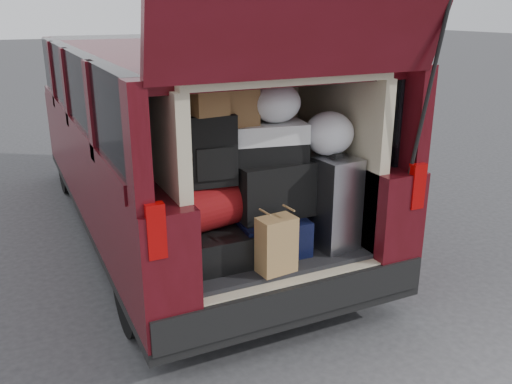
% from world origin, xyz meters
% --- Properties ---
extents(ground, '(80.00, 80.00, 0.00)m').
position_xyz_m(ground, '(0.00, 0.00, 0.00)').
color(ground, '#343437').
rests_on(ground, ground).
extents(minivan, '(1.90, 5.35, 2.77)m').
position_xyz_m(minivan, '(0.00, 1.86, 0.91)').
color(minivan, black).
rests_on(minivan, ground).
extents(load_floor, '(1.24, 1.05, 0.55)m').
position_xyz_m(load_floor, '(0.00, 0.28, 0.28)').
color(load_floor, black).
rests_on(load_floor, ground).
extents(black_hardshell, '(0.39, 0.54, 0.21)m').
position_xyz_m(black_hardshell, '(-0.35, 0.15, 0.66)').
color(black_hardshell, black).
rests_on(black_hardshell, load_floor).
extents(navy_hardshell, '(0.48, 0.58, 0.24)m').
position_xyz_m(navy_hardshell, '(0.03, 0.17, 0.67)').
color(navy_hardshell, black).
rests_on(navy_hardshell, load_floor).
extents(silver_roller, '(0.30, 0.44, 0.63)m').
position_xyz_m(silver_roller, '(0.44, 0.05, 0.86)').
color(silver_roller, silver).
rests_on(silver_roller, load_floor).
extents(kraft_bag, '(0.25, 0.17, 0.36)m').
position_xyz_m(kraft_bag, '(-0.08, -0.18, 0.73)').
color(kraft_bag, '#B0824F').
rests_on(kraft_bag, load_floor).
extents(red_duffel, '(0.50, 0.38, 0.29)m').
position_xyz_m(red_duffel, '(-0.34, 0.18, 0.91)').
color(red_duffel, maroon).
rests_on(red_duffel, black_hardshell).
extents(black_soft_case, '(0.51, 0.31, 0.37)m').
position_xyz_m(black_soft_case, '(0.06, 0.15, 0.97)').
color(black_soft_case, black).
rests_on(black_soft_case, navy_hardshell).
extents(backpack, '(0.33, 0.22, 0.44)m').
position_xyz_m(backpack, '(-0.36, 0.18, 1.28)').
color(backpack, black).
rests_on(backpack, red_duffel).
extents(twotone_duffel, '(0.60, 0.38, 0.25)m').
position_xyz_m(twotone_duffel, '(0.02, 0.21, 1.28)').
color(twotone_duffel, white).
rests_on(twotone_duffel, black_soft_case).
extents(grocery_sack_lower, '(0.23, 0.19, 0.19)m').
position_xyz_m(grocery_sack_lower, '(-0.37, 0.15, 1.59)').
color(grocery_sack_lower, brown).
rests_on(grocery_sack_lower, backpack).
extents(grocery_sack_upper, '(0.26, 0.22, 0.24)m').
position_xyz_m(grocery_sack_upper, '(-0.16, 0.23, 1.53)').
color(grocery_sack_upper, brown).
rests_on(grocery_sack_upper, twotone_duffel).
extents(plastic_bag_center, '(0.33, 0.31, 0.26)m').
position_xyz_m(plastic_bag_center, '(0.10, 0.18, 1.54)').
color(plastic_bag_center, silver).
rests_on(plastic_bag_center, twotone_duffel).
extents(plastic_bag_right, '(0.39, 0.37, 0.29)m').
position_xyz_m(plastic_bag_right, '(0.44, 0.08, 1.32)').
color(plastic_bag_right, silver).
rests_on(plastic_bag_right, silver_roller).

